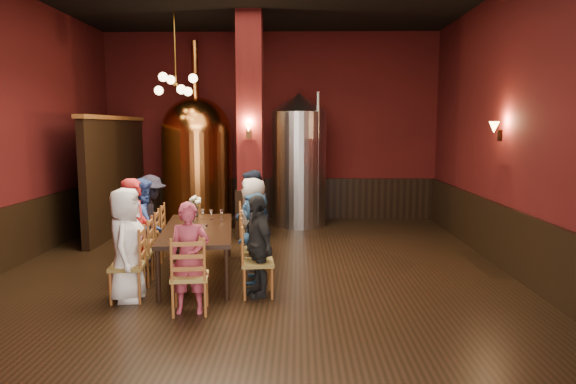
{
  "coord_description": "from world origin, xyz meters",
  "views": [
    {
      "loc": [
        0.67,
        -7.54,
        2.26
      ],
      "look_at": [
        0.51,
        0.2,
        1.27
      ],
      "focal_mm": 32.0,
      "sensor_mm": 36.0,
      "label": 1
    }
  ],
  "objects_px": {
    "person_0": "(126,245)",
    "person_1": "(136,232)",
    "rose_vase": "(195,203)",
    "person_2": "(144,225)",
    "copper_kettle": "(197,160)",
    "steel_vessel": "(299,160)",
    "dining_table": "(198,232)"
  },
  "relations": [
    {
      "from": "person_1",
      "to": "copper_kettle",
      "type": "height_order",
      "value": "copper_kettle"
    },
    {
      "from": "copper_kettle",
      "to": "steel_vessel",
      "type": "bearing_deg",
      "value": 4.42
    },
    {
      "from": "person_0",
      "to": "person_1",
      "type": "relative_size",
      "value": 0.96
    },
    {
      "from": "steel_vessel",
      "to": "dining_table",
      "type": "bearing_deg",
      "value": -110.33
    },
    {
      "from": "dining_table",
      "to": "copper_kettle",
      "type": "xyz_separation_m",
      "value": [
        -0.77,
        3.94,
        0.82
      ]
    },
    {
      "from": "person_0",
      "to": "person_2",
      "type": "relative_size",
      "value": 1.01
    },
    {
      "from": "dining_table",
      "to": "person_1",
      "type": "xyz_separation_m",
      "value": [
        -0.8,
        -0.43,
        0.08
      ]
    },
    {
      "from": "copper_kettle",
      "to": "person_0",
      "type": "bearing_deg",
      "value": -89.37
    },
    {
      "from": "person_0",
      "to": "dining_table",
      "type": "bearing_deg",
      "value": -38.42
    },
    {
      "from": "copper_kettle",
      "to": "person_2",
      "type": "bearing_deg",
      "value": -91.74
    },
    {
      "from": "rose_vase",
      "to": "person_2",
      "type": "bearing_deg",
      "value": -130.7
    },
    {
      "from": "dining_table",
      "to": "copper_kettle",
      "type": "bearing_deg",
      "value": 93.83
    },
    {
      "from": "rose_vase",
      "to": "person_1",
      "type": "bearing_deg",
      "value": -111.93
    },
    {
      "from": "dining_table",
      "to": "rose_vase",
      "type": "bearing_deg",
      "value": 96.09
    },
    {
      "from": "person_0",
      "to": "person_2",
      "type": "xyz_separation_m",
      "value": [
        -0.17,
        1.32,
        -0.0
      ]
    },
    {
      "from": "person_2",
      "to": "rose_vase",
      "type": "xyz_separation_m",
      "value": [
        0.65,
        0.76,
        0.25
      ]
    },
    {
      "from": "person_2",
      "to": "rose_vase",
      "type": "distance_m",
      "value": 1.03
    },
    {
      "from": "dining_table",
      "to": "rose_vase",
      "type": "height_order",
      "value": "rose_vase"
    },
    {
      "from": "copper_kettle",
      "to": "rose_vase",
      "type": "bearing_deg",
      "value": -79.66
    },
    {
      "from": "person_2",
      "to": "copper_kettle",
      "type": "relative_size",
      "value": 0.36
    },
    {
      "from": "copper_kettle",
      "to": "rose_vase",
      "type": "distance_m",
      "value": 3.05
    },
    {
      "from": "dining_table",
      "to": "rose_vase",
      "type": "xyz_separation_m",
      "value": [
        -0.23,
        0.98,
        0.3
      ]
    },
    {
      "from": "person_2",
      "to": "person_1",
      "type": "bearing_deg",
      "value": 175.78
    },
    {
      "from": "person_0",
      "to": "person_1",
      "type": "height_order",
      "value": "person_1"
    },
    {
      "from": "person_1",
      "to": "copper_kettle",
      "type": "distance_m",
      "value": 4.43
    },
    {
      "from": "person_2",
      "to": "steel_vessel",
      "type": "height_order",
      "value": "steel_vessel"
    },
    {
      "from": "copper_kettle",
      "to": "rose_vase",
      "type": "height_order",
      "value": "copper_kettle"
    },
    {
      "from": "dining_table",
      "to": "person_1",
      "type": "distance_m",
      "value": 0.92
    },
    {
      "from": "person_1",
      "to": "person_2",
      "type": "xyz_separation_m",
      "value": [
        -0.08,
        0.65,
        -0.03
      ]
    },
    {
      "from": "person_0",
      "to": "steel_vessel",
      "type": "height_order",
      "value": "steel_vessel"
    },
    {
      "from": "dining_table",
      "to": "copper_kettle",
      "type": "distance_m",
      "value": 4.09
    },
    {
      "from": "person_1",
      "to": "rose_vase",
      "type": "bearing_deg",
      "value": -31.67
    }
  ]
}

